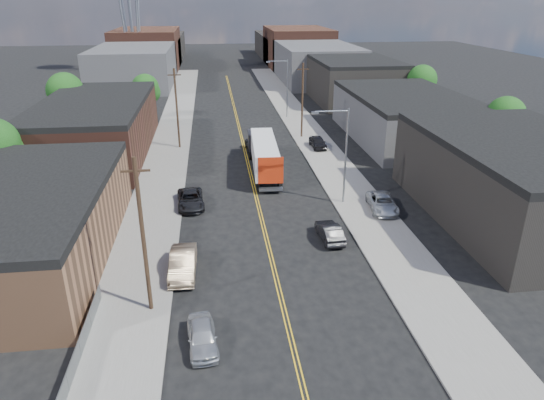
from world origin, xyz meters
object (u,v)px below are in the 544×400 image
object	(u,v)px
car_left_a	(202,336)
car_left_b	(183,264)
car_ahead_truck	(257,146)
car_right_oncoming	(330,232)
car_left_c	(191,199)
car_right_lot_c	(318,142)
car_right_lot_a	(383,203)
semi_truck	(263,152)

from	to	relation	value
car_left_a	car_left_b	bearing A→B (deg)	94.62
car_left_a	car_ahead_truck	distance (m)	36.38
car_left_b	car_right_oncoming	xyz separation A→B (m)	(11.40, 3.81, -0.13)
car_left_c	car_right_oncoming	bearing A→B (deg)	-39.90
car_right_oncoming	car_left_c	bearing A→B (deg)	-38.17
car_right_lot_c	car_ahead_truck	distance (m)	7.82
car_left_a	car_ahead_truck	bearing A→B (deg)	74.26
car_left_b	car_right_lot_a	xyz separation A→B (m)	(17.40, 8.57, 0.02)
car_right_lot_c	car_left_b	bearing A→B (deg)	-120.72
semi_truck	car_right_lot_c	size ratio (longest dim) A/B	3.44
semi_truck	car_left_b	size ratio (longest dim) A/B	2.93
car_right_lot_c	semi_truck	bearing A→B (deg)	-138.60
car_right_lot_c	car_ahead_truck	xyz separation A→B (m)	(-7.80, -0.52, -0.10)
car_left_a	car_right_lot_c	distance (m)	39.02
car_right_lot_a	car_right_lot_c	size ratio (longest dim) A/B	1.17
car_right_oncoming	car_ahead_truck	size ratio (longest dim) A/B	0.76
car_right_lot_c	car_right_lot_a	bearing A→B (deg)	-86.91
semi_truck	car_right_lot_a	size ratio (longest dim) A/B	2.94
car_left_a	car_right_lot_a	xyz separation A→B (m)	(16.00, 16.46, 0.17)
car_left_a	car_left_b	distance (m)	8.01
car_left_a	car_right_lot_a	distance (m)	22.96
car_left_b	car_left_c	world-z (taller)	car_left_b
car_right_lot_a	car_right_oncoming	bearing A→B (deg)	-135.14
car_ahead_truck	car_right_lot_c	bearing A→B (deg)	0.84
car_left_a	car_left_b	xyz separation A→B (m)	(-1.40, 7.89, 0.15)
car_right_lot_a	car_right_lot_c	world-z (taller)	car_right_lot_c
car_right_lot_c	car_ahead_truck	size ratio (longest dim) A/B	0.76
car_right_oncoming	car_right_lot_c	world-z (taller)	car_right_lot_c
car_left_b	car_right_lot_c	size ratio (longest dim) A/B	1.17
car_left_b	car_ahead_truck	world-z (taller)	car_left_b
car_left_c	car_left_b	bearing A→B (deg)	-95.01
car_left_c	car_right_lot_a	size ratio (longest dim) A/B	1.03
car_left_c	car_right_oncoming	size ratio (longest dim) A/B	1.21
car_right_oncoming	semi_truck	bearing A→B (deg)	-81.04
car_left_c	car_right_lot_a	distance (m)	17.55
car_left_c	car_right_lot_c	size ratio (longest dim) A/B	1.20
car_right_lot_a	car_right_lot_c	bearing A→B (deg)	101.32
car_right_oncoming	car_right_lot_a	xyz separation A→B (m)	(6.00, 4.76, 0.15)
semi_truck	car_ahead_truck	world-z (taller)	semi_truck
car_right_oncoming	car_ahead_truck	distance (m)	24.35
car_right_oncoming	car_ahead_truck	bearing A→B (deg)	-84.22
semi_truck	car_right_lot_c	distance (m)	10.78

